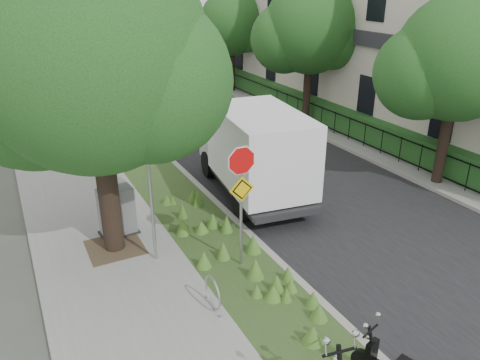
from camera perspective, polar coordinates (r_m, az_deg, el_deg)
The scene contains 19 objects.
ground at distance 12.05m, azimuth 7.48°, elevation -10.25°, with size 120.00×120.00×0.00m, color #4C5147.
sidewalk_near at distance 19.35m, azimuth -20.65°, elevation 2.04°, with size 3.50×60.00×0.12m, color gray.
verge at distance 19.77m, azimuth -12.80°, elevation 3.46°, with size 2.00×60.00×0.12m, color #314C20.
kerb_near at distance 20.02m, azimuth -10.05°, elevation 3.95°, with size 0.20×60.00×0.13m, color #9E9991.
road at distance 21.25m, azimuth -1.01°, elevation 5.31°, with size 7.00×60.00×0.01m, color black.
kerb_far at distance 22.93m, azimuth 6.90°, elevation 6.68°, with size 0.20×60.00×0.13m, color #9E9991.
footpath_far at distance 23.89m, azimuth 10.32°, elevation 7.15°, with size 3.20×60.00×0.12m, color gray.
street_tree_main at distance 11.27m, azimuth -17.99°, elevation 12.94°, with size 6.21×5.54×7.66m.
bare_post at distance 11.23m, azimuth -10.90°, elevation -0.76°, with size 0.08×0.08×4.00m.
bike_hoop at distance 10.24m, azimuth -3.34°, elevation -13.55°, with size 0.06×0.78×0.77m.
sign_assembly at distance 10.71m, azimuth 0.18°, elevation -0.34°, with size 0.94×0.08×3.22m.
fence_far at distance 23.15m, azimuth 8.43°, elevation 8.31°, with size 0.04×24.00×1.00m.
hedge_far at distance 23.55m, azimuth 9.84°, elevation 8.49°, with size 1.00×24.00×1.10m, color #244E1C.
terrace_houses at distance 25.24m, azimuth 17.27°, elevation 16.88°, with size 7.40×26.40×8.20m.
far_tree_a at distance 16.58m, azimuth 24.76°, elevation 12.69°, with size 4.60×4.10×6.22m.
far_tree_b at distance 22.36m, azimuth 8.36°, elevation 17.45°, with size 4.83×4.31×6.56m.
far_tree_c at distance 29.27m, azimuth -1.15°, elevation 18.26°, with size 4.37×3.89×5.93m.
box_truck at distance 14.96m, azimuth 1.74°, elevation 3.93°, with size 2.87×5.80×2.52m.
utility_cabinet at distance 13.21m, azimuth -14.78°, elevation -3.82°, with size 1.07×0.77×1.35m.
Camera 1 is at (-5.92, -8.10, 6.67)m, focal length 35.00 mm.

